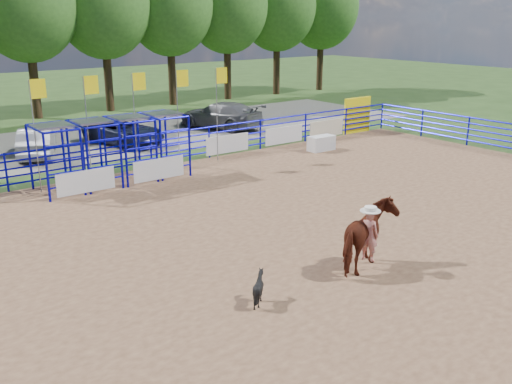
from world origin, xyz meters
TOP-DOWN VIEW (x-y plane):
  - ground at (0.00, 0.00)m, footprint 120.00×120.00m
  - arena_dirt at (0.00, 0.00)m, footprint 30.00×20.00m
  - gravel_strip at (0.00, 17.00)m, footprint 40.00×10.00m
  - announcer_table at (8.21, 7.94)m, footprint 1.37×0.66m
  - horse_and_rider at (-0.35, -2.88)m, footprint 2.32×1.68m
  - calf at (-3.75, -2.65)m, footprint 0.68×0.61m
  - car_b at (-3.32, 15.17)m, footprint 2.89×4.45m
  - car_c at (1.11, 15.27)m, footprint 3.19×5.19m
  - car_d at (7.58, 15.91)m, footprint 3.70×5.71m
  - perimeter_fence at (0.00, 0.00)m, footprint 30.10×20.10m
  - chute_assembly at (-1.90, 8.84)m, footprint 19.32×2.41m

SIDE VIEW (x-z plane):
  - ground at x=0.00m, z-range 0.00..0.00m
  - gravel_strip at x=0.00m, z-range 0.00..0.01m
  - arena_dirt at x=0.00m, z-range 0.00..0.02m
  - announcer_table at x=8.21m, z-range 0.02..0.74m
  - calf at x=-3.75m, z-range 0.02..0.76m
  - car_c at x=1.11m, z-range 0.01..1.35m
  - car_b at x=-3.32m, z-range 0.01..1.39m
  - perimeter_fence at x=0.00m, z-range 0.00..1.50m
  - car_d at x=7.58m, z-range 0.01..1.55m
  - horse_and_rider at x=-0.35m, z-range -0.23..2.17m
  - chute_assembly at x=-1.90m, z-range -0.84..3.36m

